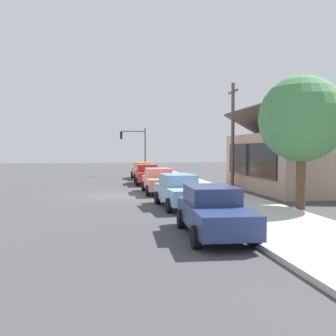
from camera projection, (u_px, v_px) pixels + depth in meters
ground_plane at (118, 196)px, 23.10m from camera, size 120.00×120.00×0.00m
sidewalk_curb at (208, 193)px, 24.01m from camera, size 60.00×4.20×0.16m
car_mustard at (143, 170)px, 36.95m from camera, size 4.69×2.15×1.59m
car_cherry at (147, 174)px, 31.14m from camera, size 4.58×2.09×1.59m
car_coral at (159, 180)px, 24.74m from camera, size 4.65×2.01×1.59m
car_skyblue at (179, 191)px, 18.60m from camera, size 4.54×2.12×1.59m
car_navy at (213, 211)px, 12.46m from camera, size 4.72×2.14×1.59m
storefront_building at (294, 160)px, 26.09m from camera, size 10.85×6.61×5.67m
shade_tree at (302, 119)px, 17.80m from camera, size 4.01×4.01×6.24m
traffic_light_main at (135, 143)px, 41.62m from camera, size 0.37×2.79×5.20m
utility_pole_wooden at (233, 134)px, 27.10m from camera, size 1.80×0.24×7.50m
fire_hydrant_red at (233, 208)px, 15.06m from camera, size 0.22×0.22×0.71m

